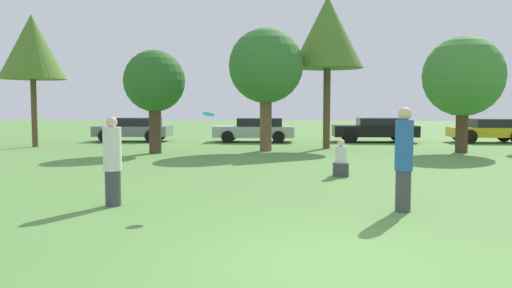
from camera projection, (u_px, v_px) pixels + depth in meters
ground_plane at (326, 265)px, 6.21m from camera, size 120.00×120.00×0.00m
person_thrower at (112, 161)px, 9.84m from camera, size 0.36×0.36×1.75m
person_catcher at (404, 158)px, 9.29m from camera, size 0.33×0.33×1.93m
frisbee at (209, 114)px, 9.80m from camera, size 0.25×0.24×0.11m
bystander_sitting at (341, 161)px, 14.00m from camera, size 0.41×0.34×1.03m
tree_0 at (32, 47)px, 23.66m from camera, size 3.02×3.02×6.22m
tree_1 at (154, 82)px, 20.58m from camera, size 2.51×2.51×4.22m
tree_2 at (266, 67)px, 21.60m from camera, size 3.20×3.20×5.26m
tree_3 at (328, 33)px, 22.73m from camera, size 3.22×3.22×6.87m
tree_4 at (463, 77)px, 20.86m from camera, size 3.30×3.30×4.82m
parked_car_grey at (134, 129)px, 27.66m from camera, size 4.07×1.98×1.29m
parked_car_silver at (256, 129)px, 27.23m from camera, size 4.31×2.04×1.29m
parked_car_black at (376, 129)px, 27.17m from camera, size 4.42×2.10×1.30m
parked_car_yellow at (489, 130)px, 26.67m from camera, size 3.87×1.89×1.26m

